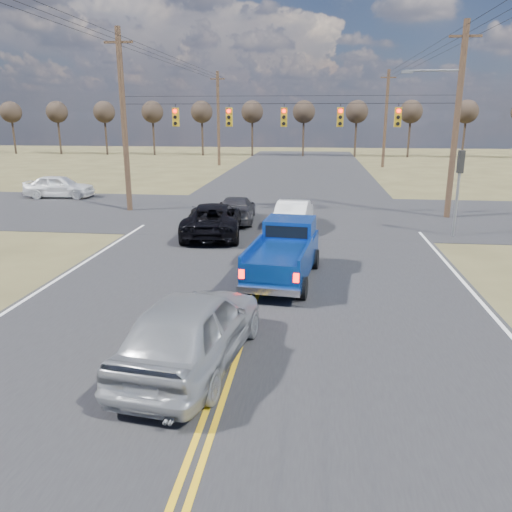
# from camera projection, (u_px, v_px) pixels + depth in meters

# --- Properties ---
(ground) EXTENTS (160.00, 160.00, 0.00)m
(ground) POSITION_uv_depth(u_px,v_px,m) (229.00, 365.00, 11.13)
(ground) COLOR brown
(ground) RESTS_ON ground
(road_main) EXTENTS (14.00, 120.00, 0.02)m
(road_main) POSITION_uv_depth(u_px,v_px,m) (270.00, 250.00, 20.69)
(road_main) COLOR #28282B
(road_main) RESTS_ON ground
(road_cross) EXTENTS (120.00, 12.00, 0.02)m
(road_cross) POSITION_uv_depth(u_px,v_px,m) (283.00, 214.00, 28.34)
(road_cross) COLOR #28282B
(road_cross) RESTS_ON ground
(signal_gantry) EXTENTS (19.60, 4.83, 10.00)m
(signal_gantry) POSITION_uv_depth(u_px,v_px,m) (293.00, 122.00, 26.70)
(signal_gantry) COLOR #473323
(signal_gantry) RESTS_ON ground
(utility_poles) EXTENTS (19.60, 58.32, 10.00)m
(utility_poles) POSITION_uv_depth(u_px,v_px,m) (283.00, 119.00, 25.96)
(utility_poles) COLOR #473323
(utility_poles) RESTS_ON ground
(treeline) EXTENTS (87.00, 117.80, 7.40)m
(treeline) POSITION_uv_depth(u_px,v_px,m) (292.00, 111.00, 35.36)
(treeline) COLOR #33261C
(treeline) RESTS_ON ground
(pickup_truck) EXTENTS (2.43, 5.20, 1.89)m
(pickup_truck) POSITION_uv_depth(u_px,v_px,m) (284.00, 253.00, 16.75)
(pickup_truck) COLOR black
(pickup_truck) RESTS_ON ground
(silver_suv) EXTENTS (2.74, 5.41, 1.77)m
(silver_suv) POSITION_uv_depth(u_px,v_px,m) (192.00, 328.00, 10.92)
(silver_suv) COLOR #9EA1A6
(silver_suv) RESTS_ON ground
(black_suv) EXTENTS (3.04, 5.72, 1.53)m
(black_suv) POSITION_uv_depth(u_px,v_px,m) (214.00, 219.00, 23.02)
(black_suv) COLOR black
(black_suv) RESTS_ON ground
(white_car_queue) EXTENTS (1.84, 4.41, 1.42)m
(white_car_queue) POSITION_uv_depth(u_px,v_px,m) (294.00, 213.00, 24.71)
(white_car_queue) COLOR silver
(white_car_queue) RESTS_ON ground
(dgrey_car_queue) EXTENTS (2.24, 4.74, 1.34)m
(dgrey_car_queue) POSITION_uv_depth(u_px,v_px,m) (236.00, 209.00, 26.02)
(dgrey_car_queue) COLOR #303034
(dgrey_car_queue) RESTS_ON ground
(cross_car_west) EXTENTS (2.11, 4.67, 1.56)m
(cross_car_west) POSITION_uv_depth(u_px,v_px,m) (59.00, 186.00, 33.68)
(cross_car_west) COLOR white
(cross_car_west) RESTS_ON ground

